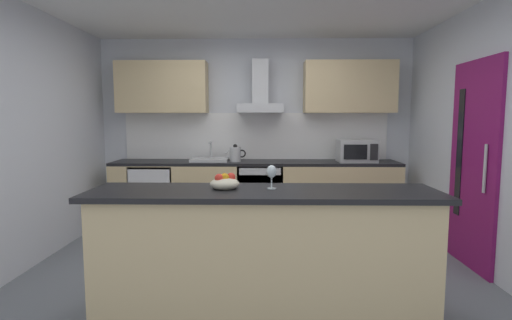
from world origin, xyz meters
TOP-DOWN VIEW (x-y plane):
  - ground at (0.00, 0.00)m, footprint 5.40×4.89m
  - wall_back at (0.00, 2.01)m, footprint 5.40×0.12m
  - wall_left at (-2.26, 0.00)m, footprint 0.12×4.89m
  - wall_right at (2.26, 0.00)m, footprint 0.12×4.89m
  - backsplash_tile at (0.00, 1.93)m, footprint 3.74×0.02m
  - counter_back at (0.00, 1.63)m, footprint 3.87×0.60m
  - counter_island at (0.11, -0.87)m, footprint 2.56×0.64m
  - upper_cabinets at (-0.00, 1.78)m, footprint 3.82×0.32m
  - side_door at (2.18, 0.18)m, footprint 0.08×0.85m
  - oven at (0.07, 1.60)m, footprint 0.60×0.62m
  - refrigerator at (-1.38, 1.60)m, footprint 0.58×0.60m
  - microwave at (1.37, 1.57)m, footprint 0.50×0.38m
  - sink at (-0.62, 1.61)m, footprint 0.50×0.40m
  - kettle at (-0.27, 1.57)m, footprint 0.29×0.15m
  - range_hood at (0.07, 1.73)m, footprint 0.62×0.45m
  - wine_glass at (0.17, -0.82)m, footprint 0.08×0.08m
  - fruit_bowl at (-0.18, -0.81)m, footprint 0.22×0.22m

SIDE VIEW (x-z plane):
  - ground at x=0.00m, z-range -0.02..0.00m
  - refrigerator at x=-1.38m, z-range 0.00..0.85m
  - counter_back at x=0.00m, z-range 0.00..0.90m
  - oven at x=0.07m, z-range 0.06..0.86m
  - counter_island at x=0.11m, z-range 0.01..0.97m
  - sink at x=-0.62m, z-range 0.80..1.06m
  - fruit_bowl at x=-0.18m, z-range 0.94..1.07m
  - kettle at x=-0.27m, z-range 0.89..1.13m
  - side_door at x=2.18m, z-range 0.00..2.05m
  - microwave at x=1.37m, z-range 0.90..1.20m
  - wine_glass at x=0.17m, z-range 1.00..1.17m
  - backsplash_tile at x=0.00m, z-range 0.90..1.56m
  - wall_back at x=0.00m, z-range 0.00..2.60m
  - wall_left at x=-2.26m, z-range 0.00..2.60m
  - wall_right at x=2.26m, z-range 0.00..2.60m
  - range_hood at x=0.07m, z-range 1.43..2.15m
  - upper_cabinets at x=0.00m, z-range 1.56..2.26m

